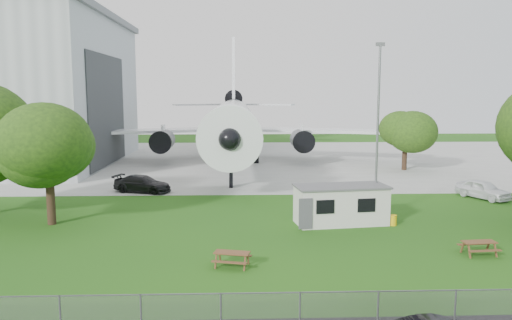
{
  "coord_description": "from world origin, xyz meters",
  "views": [
    {
      "loc": [
        -1.31,
        -27.45,
        8.76
      ],
      "look_at": [
        -0.04,
        8.0,
        4.0
      ],
      "focal_mm": 35.0,
      "sensor_mm": 36.0,
      "label": 1
    }
  ],
  "objects_px": {
    "picnic_west": "(232,266)",
    "picnic_east": "(478,255)",
    "site_cabin": "(341,205)",
    "airliner": "(233,121)"
  },
  "relations": [
    {
      "from": "picnic_west",
      "to": "picnic_east",
      "type": "xyz_separation_m",
      "value": [
        13.44,
        1.35,
        0.0
      ]
    },
    {
      "from": "site_cabin",
      "to": "picnic_east",
      "type": "bearing_deg",
      "value": -47.93
    },
    {
      "from": "airliner",
      "to": "picnic_east",
      "type": "relative_size",
      "value": 26.52
    },
    {
      "from": "site_cabin",
      "to": "picnic_east",
      "type": "relative_size",
      "value": 3.83
    },
    {
      "from": "site_cabin",
      "to": "picnic_east",
      "type": "xyz_separation_m",
      "value": [
        6.18,
        -6.84,
        -1.31
      ]
    },
    {
      "from": "airliner",
      "to": "picnic_west",
      "type": "xyz_separation_m",
      "value": [
        0.34,
        -38.82,
        -5.27
      ]
    },
    {
      "from": "airliner",
      "to": "site_cabin",
      "type": "relative_size",
      "value": 6.92
    },
    {
      "from": "picnic_west",
      "to": "picnic_east",
      "type": "distance_m",
      "value": 13.51
    },
    {
      "from": "site_cabin",
      "to": "airliner",
      "type": "bearing_deg",
      "value": 103.95
    },
    {
      "from": "airliner",
      "to": "site_cabin",
      "type": "height_order",
      "value": "airliner"
    }
  ]
}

